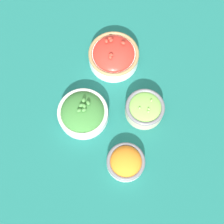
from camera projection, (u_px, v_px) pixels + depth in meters
ground_plane at (112, 115)px, 1.00m from camera, size 3.00×3.00×0.00m
bowl_broccoli at (83, 113)px, 0.96m from camera, size 0.16×0.16×0.08m
bowl_carrots at (126, 162)px, 0.92m from camera, size 0.11×0.11×0.06m
bowl_cherry_tomatoes at (114, 55)px, 1.03m from camera, size 0.17×0.17×0.08m
bowl_lettuce at (145, 109)px, 0.97m from camera, size 0.12×0.12×0.06m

